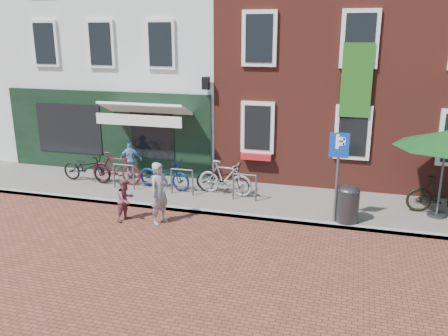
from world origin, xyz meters
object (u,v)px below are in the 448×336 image
(litter_bin, at_px, (348,202))
(bicycle_1, at_px, (116,168))
(parking_sign, at_px, (338,162))
(bicycle_4, at_px, (223,178))
(boy, at_px, (126,200))
(bicycle_3, at_px, (225,178))
(cafe_person, at_px, (131,160))
(bicycle_5, at_px, (440,195))
(woman, at_px, (160,193))
(parasol, at_px, (447,136))
(bicycle_0, at_px, (87,168))
(bicycle_2, at_px, (164,174))

(litter_bin, xyz_separation_m, bicycle_1, (-7.51, 1.31, -0.02))
(parking_sign, bearing_deg, bicycle_4, 158.15)
(boy, height_order, bicycle_3, boy)
(parking_sign, xyz_separation_m, cafe_person, (-7.01, 2.08, -1.01))
(litter_bin, xyz_separation_m, bicycle_5, (2.45, 1.37, -0.02))
(boy, relative_size, bicycle_1, 0.66)
(woman, distance_m, cafe_person, 4.04)
(parasol, bearing_deg, cafe_person, 174.55)
(boy, bearing_deg, bicycle_5, -53.25)
(litter_bin, height_order, parasol, parasol)
(bicycle_3, distance_m, bicycle_5, 6.19)
(woman, bearing_deg, bicycle_4, -1.58)
(bicycle_0, distance_m, bicycle_5, 11.04)
(boy, xyz_separation_m, bicycle_5, (8.30, 2.63, 0.05))
(parking_sign, distance_m, boy, 5.78)
(litter_bin, bearing_deg, parasol, 24.59)
(woman, bearing_deg, parasol, -51.80)
(parking_sign, xyz_separation_m, bicycle_1, (-7.19, 1.37, -1.13))
(cafe_person, bearing_deg, bicycle_5, 160.23)
(cafe_person, xyz_separation_m, bicycle_1, (-0.18, -0.71, -0.12))
(litter_bin, relative_size, cafe_person, 0.82)
(bicycle_2, relative_size, bicycle_3, 1.03)
(parking_sign, xyz_separation_m, bicycle_3, (-3.42, 1.32, -1.13))
(litter_bin, bearing_deg, woman, -166.32)
(boy, height_order, bicycle_5, boy)
(bicycle_2, distance_m, bicycle_5, 8.23)
(bicycle_0, height_order, bicycle_2, same)
(parasol, distance_m, bicycle_1, 10.05)
(woman, relative_size, bicycle_5, 0.95)
(bicycle_3, bearing_deg, boy, 147.74)
(cafe_person, relative_size, bicycle_2, 0.71)
(woman, height_order, cafe_person, woman)
(bicycle_0, height_order, bicycle_1, bicycle_1)
(parasol, bearing_deg, litter_bin, -155.41)
(parasol, height_order, bicycle_1, parasol)
(parasol, height_order, woman, parasol)
(woman, bearing_deg, cafe_person, 58.23)
(parking_sign, height_order, bicycle_3, parking_sign)
(parking_sign, distance_m, bicycle_5, 3.31)
(bicycle_3, relative_size, bicycle_4, 0.97)
(bicycle_2, bearing_deg, bicycle_3, -81.52)
(bicycle_5, bearing_deg, bicycle_2, 84.49)
(litter_bin, bearing_deg, bicycle_2, 167.52)
(parasol, relative_size, woman, 1.61)
(cafe_person, xyz_separation_m, bicycle_4, (3.50, -0.67, -0.17))
(boy, xyz_separation_m, bicycle_0, (-2.74, 2.52, -0.01))
(parasol, xyz_separation_m, bicycle_3, (-6.12, 0.16, -1.74))
(parasol, bearing_deg, bicycle_2, 178.69)
(bicycle_1, relative_size, bicycle_2, 0.97)
(parking_sign, bearing_deg, parasol, 23.07)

